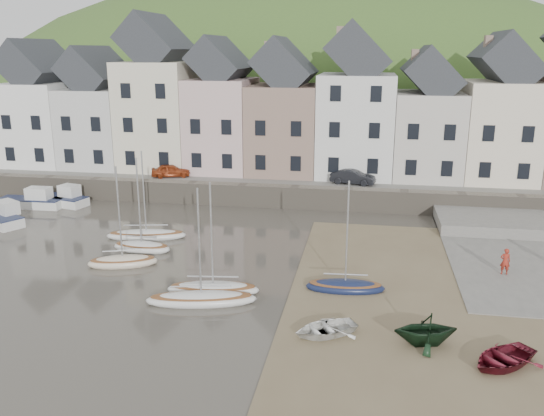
% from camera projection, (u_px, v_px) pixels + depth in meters
% --- Properties ---
extents(ground, '(160.00, 160.00, 0.00)m').
position_uv_depth(ground, '(253.00, 291.00, 30.44)').
color(ground, '#433E35').
rests_on(ground, ground).
extents(quay_land, '(90.00, 30.00, 1.50)m').
position_uv_depth(quay_land, '(313.00, 164.00, 60.59)').
color(quay_land, '#406227').
rests_on(quay_land, ground).
extents(quay_street, '(70.00, 7.00, 0.10)m').
position_uv_depth(quay_street, '(300.00, 180.00, 49.46)').
color(quay_street, slate).
rests_on(quay_street, quay_land).
extents(seawall, '(70.00, 1.20, 1.80)m').
position_uv_depth(seawall, '(295.00, 197.00, 46.32)').
color(seawall, slate).
rests_on(seawall, ground).
extents(beach, '(18.00, 26.00, 0.06)m').
position_uv_depth(beach, '(465.00, 306.00, 28.62)').
color(beach, brown).
rests_on(beach, ground).
extents(slipway, '(8.00, 18.00, 0.12)m').
position_uv_depth(slipway, '(511.00, 255.00, 35.54)').
color(slipway, slate).
rests_on(slipway, ground).
extents(hillside, '(134.40, 84.00, 84.00)m').
position_uv_depth(hillside, '(298.00, 242.00, 93.04)').
color(hillside, '#406227').
rests_on(hillside, ground).
extents(townhouse_terrace, '(61.05, 8.00, 13.93)m').
position_uv_depth(townhouse_terrace, '(325.00, 110.00, 50.93)').
color(townhouse_terrace, white).
rests_on(townhouse_terrace, quay_land).
extents(sailboat_0, '(5.67, 2.59, 6.32)m').
position_uv_depth(sailboat_0, '(146.00, 235.00, 38.90)').
color(sailboat_0, silver).
rests_on(sailboat_0, ground).
extents(sailboat_1, '(3.93, 1.69, 6.32)m').
position_uv_depth(sailboat_1, '(142.00, 247.00, 36.48)').
color(sailboat_1, silver).
rests_on(sailboat_1, ground).
extents(sailboat_2, '(4.42, 2.73, 6.32)m').
position_uv_depth(sailboat_2, '(123.00, 261.00, 33.99)').
color(sailboat_2, beige).
rests_on(sailboat_2, ground).
extents(sailboat_3, '(5.11, 2.16, 6.32)m').
position_uv_depth(sailboat_3, '(213.00, 289.00, 30.11)').
color(sailboat_3, silver).
rests_on(sailboat_3, ground).
extents(sailboat_4, '(5.89, 2.69, 6.32)m').
position_uv_depth(sailboat_4, '(201.00, 299.00, 28.89)').
color(sailboat_4, silver).
rests_on(sailboat_4, ground).
extents(sailboat_5, '(4.36, 1.80, 6.32)m').
position_uv_depth(sailboat_5, '(345.00, 286.00, 30.39)').
color(sailboat_5, '#131C3E').
rests_on(sailboat_5, ground).
extents(motorboat_0, '(5.45, 1.87, 1.70)m').
position_uv_depth(motorboat_0, '(33.00, 200.00, 46.50)').
color(motorboat_0, silver).
rests_on(motorboat_0, ground).
extents(motorboat_2, '(4.70, 2.77, 1.70)m').
position_uv_depth(motorboat_2, '(64.00, 198.00, 47.18)').
color(motorboat_2, silver).
rests_on(motorboat_2, ground).
extents(rowboat_white, '(3.65, 3.36, 0.62)m').
position_uv_depth(rowboat_white, '(325.00, 328.00, 25.58)').
color(rowboat_white, white).
rests_on(rowboat_white, beach).
extents(rowboat_green, '(3.25, 2.96, 1.46)m').
position_uv_depth(rowboat_green, '(426.00, 329.00, 24.62)').
color(rowboat_green, black).
rests_on(rowboat_green, beach).
extents(rowboat_red, '(3.93, 3.84, 0.67)m').
position_uv_depth(rowboat_red, '(503.00, 358.00, 23.08)').
color(rowboat_red, maroon).
rests_on(rowboat_red, beach).
extents(person_red, '(0.57, 0.38, 1.56)m').
position_uv_depth(person_red, '(505.00, 261.00, 32.21)').
color(person_red, maroon).
rests_on(person_red, slipway).
extents(car_left, '(3.69, 2.44, 1.17)m').
position_uv_depth(car_left, '(171.00, 171.00, 50.24)').
color(car_left, '#943515').
rests_on(car_left, quay_street).
extents(car_right, '(3.92, 1.98, 1.23)m').
position_uv_depth(car_right, '(353.00, 177.00, 47.58)').
color(car_right, black).
rests_on(car_right, quay_street).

